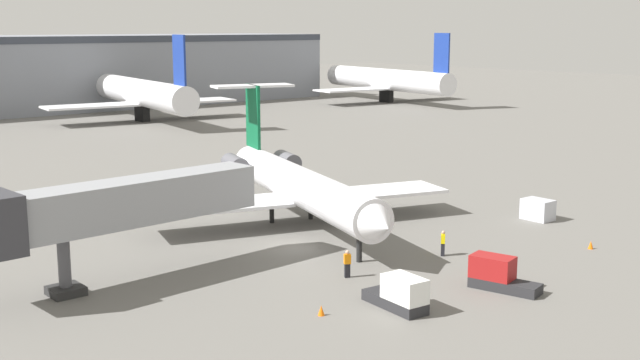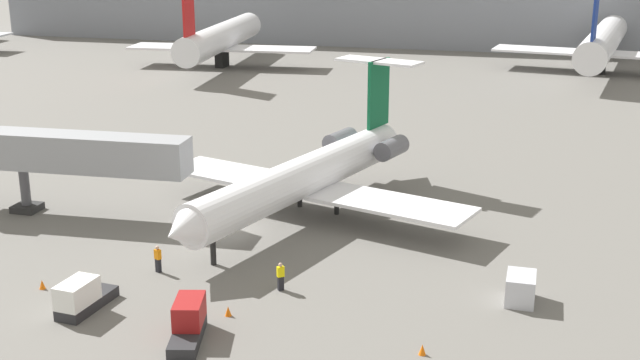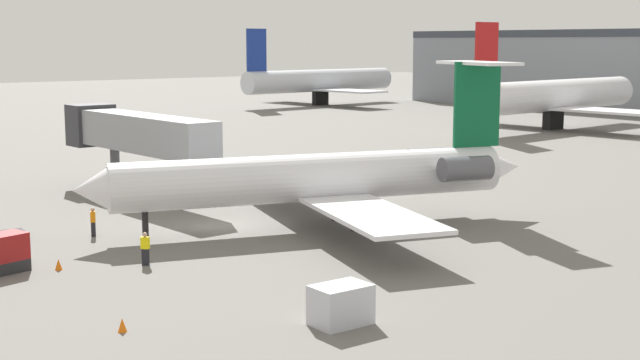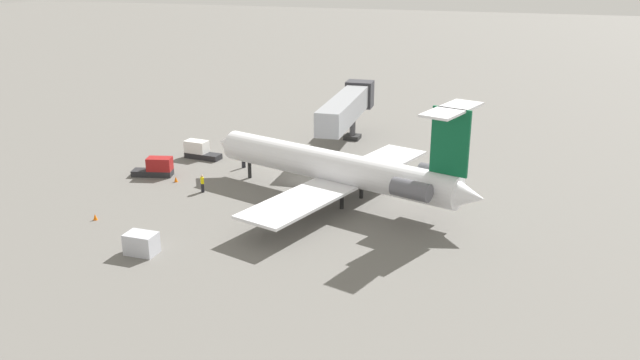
% 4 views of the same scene
% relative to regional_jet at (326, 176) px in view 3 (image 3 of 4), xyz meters
% --- Properties ---
extents(ground_plane, '(400.00, 400.00, 0.10)m').
position_rel_regional_jet_xyz_m(ground_plane, '(-3.67, -5.26, -3.18)').
color(ground_plane, '#66635E').
extents(regional_jet, '(24.44, 27.62, 9.88)m').
position_rel_regional_jet_xyz_m(regional_jet, '(0.00, 0.00, 0.00)').
color(regional_jet, white).
rests_on(regional_jet, ground_plane).
extents(jet_bridge, '(17.64, 3.77, 6.30)m').
position_rel_regional_jet_xyz_m(jet_bridge, '(-17.50, -4.28, 1.48)').
color(jet_bridge, gray).
rests_on(jet_bridge, ground_plane).
extents(ground_crew_marshaller, '(0.47, 0.41, 1.69)m').
position_rel_regional_jet_xyz_m(ground_crew_marshaller, '(-6.05, -12.27, -2.28)').
color(ground_crew_marshaller, black).
rests_on(ground_crew_marshaller, ground_plane).
extents(ground_crew_loader, '(0.47, 0.45, 1.69)m').
position_rel_regional_jet_xyz_m(ground_crew_loader, '(1.84, -12.90, -2.28)').
color(ground_crew_loader, black).
rests_on(ground_crew_loader, ground_plane).
extents(cargo_container_uld, '(1.60, 2.31, 1.60)m').
position_rel_regional_jet_xyz_m(cargo_container_uld, '(15.12, -11.00, -2.33)').
color(cargo_container_uld, silver).
rests_on(cargo_container_uld, ground_plane).
extents(traffic_cone_mid, '(0.36, 0.36, 0.55)m').
position_rel_regional_jet_xyz_m(traffic_cone_mid, '(10.70, -18.29, -2.86)').
color(traffic_cone_mid, orange).
rests_on(traffic_cone_mid, ground_plane).
extents(traffic_cone_far, '(0.36, 0.36, 0.55)m').
position_rel_regional_jet_xyz_m(traffic_cone_far, '(0.09, -16.72, -2.86)').
color(traffic_cone_far, orange).
rests_on(traffic_cone_far, ground_plane).
extents(parked_airliner_west_end, '(27.78, 32.80, 13.26)m').
position_rel_regional_jet_xyz_m(parked_airliner_west_end, '(-83.31, 63.31, 1.10)').
color(parked_airliner_west_end, silver).
rests_on(parked_airliner_west_end, ground_plane).
extents(parked_airliner_west_mid, '(27.81, 32.84, 13.35)m').
position_rel_regional_jet_xyz_m(parked_airliner_west_mid, '(-29.84, 59.85, 1.14)').
color(parked_airliner_west_mid, white).
rests_on(parked_airliner_west_mid, ground_plane).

